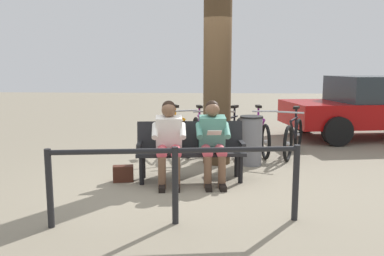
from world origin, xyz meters
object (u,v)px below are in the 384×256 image
(handbag, at_px, (123,174))
(bicycle_orange, at_px, (260,135))
(bicycle_purple, at_px, (231,135))
(tree_trunk, at_px, (218,47))
(parked_car, at_px, (378,105))
(litter_bin, at_px, (251,140))
(person_reading, at_px, (213,138))
(bicycle_red, at_px, (201,136))
(bench, at_px, (191,146))
(bicycle_blue, at_px, (293,137))
(person_companion, at_px, (169,138))
(bicycle_silver, at_px, (178,135))

(handbag, distance_m, bicycle_orange, 3.05)
(bicycle_orange, bearing_deg, bicycle_purple, -90.19)
(tree_trunk, distance_m, bicycle_purple, 1.86)
(bicycle_orange, bearing_deg, parked_car, 117.48)
(bicycle_purple, bearing_deg, tree_trunk, 4.81)
(litter_bin, distance_m, parked_car, 4.36)
(person_reading, bearing_deg, bicycle_orange, -121.06)
(bicycle_red, bearing_deg, parked_car, 102.19)
(bench, relative_size, bicycle_blue, 1.04)
(person_reading, height_order, bicycle_blue, person_reading)
(handbag, bearing_deg, bicycle_blue, -146.39)
(handbag, relative_size, bicycle_red, 0.18)
(bicycle_blue, xyz_separation_m, parked_car, (-2.39, -2.14, 0.41))
(litter_bin, height_order, bicycle_red, bicycle_red)
(bench, bearing_deg, person_reading, 152.63)
(bicycle_red, bearing_deg, bicycle_blue, 73.34)
(tree_trunk, height_order, litter_bin, tree_trunk)
(bench, distance_m, handbag, 1.08)
(parked_car, bearing_deg, person_reading, 35.82)
(person_companion, bearing_deg, tree_trunk, -125.75)
(handbag, height_order, bicycle_blue, bicycle_blue)
(litter_bin, relative_size, bicycle_silver, 0.55)
(bicycle_blue, distance_m, bicycle_orange, 0.64)
(bench, bearing_deg, bicycle_silver, -85.65)
(person_companion, height_order, bicycle_purple, person_companion)
(bicycle_orange, distance_m, bicycle_red, 1.15)
(bench, xyz_separation_m, handbag, (0.99, 0.20, -0.39))
(person_reading, xyz_separation_m, bicycle_silver, (0.69, -1.98, -0.31))
(person_companion, relative_size, bicycle_blue, 0.76)
(person_companion, relative_size, parked_car, 0.27)
(bicycle_red, height_order, bicycle_silver, same)
(tree_trunk, xyz_separation_m, bicycle_purple, (-0.27, -0.77, -1.67))
(bench, relative_size, bicycle_silver, 1.06)
(litter_bin, xyz_separation_m, bicycle_red, (0.89, -0.82, -0.07))
(bicycle_silver, bearing_deg, bicycle_orange, 66.01)
(person_reading, xyz_separation_m, person_companion, (0.64, 0.07, -0.00))
(litter_bin, height_order, bicycle_purple, bicycle_purple)
(handbag, xyz_separation_m, parked_car, (-5.24, -4.03, 0.65))
(person_reading, relative_size, parked_car, 0.27)
(person_reading, distance_m, handbag, 1.43)
(person_reading, relative_size, bicycle_blue, 0.76)
(bicycle_silver, bearing_deg, tree_trunk, 18.67)
(litter_bin, distance_m, bicycle_red, 1.21)
(tree_trunk, height_order, bicycle_red, tree_trunk)
(tree_trunk, distance_m, parked_car, 4.92)
(bench, relative_size, handbag, 5.48)
(person_companion, distance_m, bicycle_blue, 2.89)
(litter_bin, xyz_separation_m, bicycle_orange, (-0.25, -0.92, -0.07))
(person_companion, xyz_separation_m, tree_trunk, (-0.70, -1.25, 1.36))
(bicycle_blue, bearing_deg, parked_car, 153.19)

